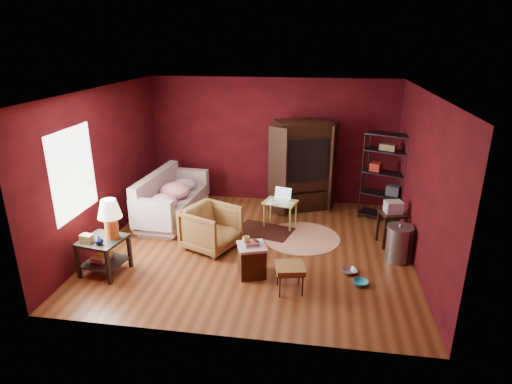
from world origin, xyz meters
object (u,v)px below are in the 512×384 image
at_px(wire_shelving, 386,174).
at_px(laptop_desk, 281,204).
at_px(sofa, 172,203).
at_px(hamper, 252,259).
at_px(tv_armoire, 302,164).
at_px(armchair, 211,226).
at_px(side_table, 107,230).

bearing_deg(wire_shelving, laptop_desk, -137.64).
distance_m(sofa, hamper, 2.78).
bearing_deg(tv_armoire, armchair, -147.48).
bearing_deg(hamper, laptop_desk, 82.38).
bearing_deg(tv_armoire, wire_shelving, -34.36).
distance_m(sofa, tv_armoire, 2.88).
distance_m(armchair, side_table, 1.79).
height_order(side_table, wire_shelving, wire_shelving).
xyz_separation_m(armchair, laptop_desk, (1.13, 1.14, 0.05)).
relative_size(armchair, wire_shelving, 0.47).
height_order(tv_armoire, wire_shelving, tv_armoire).
bearing_deg(side_table, tv_armoire, 48.03).
bearing_deg(wire_shelving, sofa, -146.73).
xyz_separation_m(armchair, hamper, (0.87, -0.81, -0.16)).
distance_m(sofa, armchair, 1.59).
bearing_deg(sofa, side_table, 174.57).
relative_size(sofa, hamper, 3.13).
bearing_deg(laptop_desk, wire_shelving, 32.91).
height_order(armchair, laptop_desk, armchair).
bearing_deg(wire_shelving, tv_armoire, -167.17).
bearing_deg(laptop_desk, tv_armoire, 85.88).
bearing_deg(armchair, wire_shelving, -36.73).
height_order(sofa, side_table, side_table).
relative_size(armchair, side_table, 0.70).
bearing_deg(side_table, wire_shelving, 31.93).
height_order(side_table, tv_armoire, tv_armoire).
xyz_separation_m(hamper, tv_armoire, (0.61, 2.98, 0.75)).
distance_m(armchair, laptop_desk, 1.61).
height_order(armchair, wire_shelving, wire_shelving).
bearing_deg(wire_shelving, hamper, -107.50).
bearing_deg(sofa, armchair, -132.68).
xyz_separation_m(sofa, side_table, (-0.29, -2.17, 0.38)).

